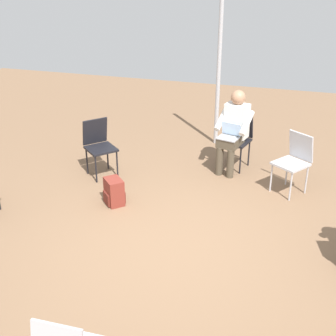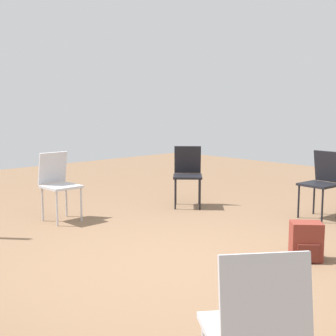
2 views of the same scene
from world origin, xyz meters
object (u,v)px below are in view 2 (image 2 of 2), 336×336
(chair_northwest, at_px, (188,171))
(chair_west, at_px, (58,181))
(chair_southeast, at_px, (256,327))
(chair_north, at_px, (322,179))
(backpack_near_laptop_user, at_px, (306,244))

(chair_northwest, height_order, chair_west, same)
(chair_southeast, relative_size, chair_west, 1.00)
(chair_southeast, bearing_deg, chair_north, 60.16)
(chair_southeast, bearing_deg, chair_northwest, 83.09)
(chair_northwest, xyz_separation_m, chair_west, (-0.52, -1.77, 0.00))
(chair_west, bearing_deg, chair_north, 138.08)
(chair_north, xyz_separation_m, backpack_near_laptop_user, (0.73, -1.64, -0.34))
(chair_southeast, height_order, backpack_near_laptop_user, chair_southeast)
(chair_north, bearing_deg, chair_west, 52.96)
(chair_north, relative_size, chair_northwest, 1.00)
(chair_northwest, bearing_deg, chair_southeast, 93.22)
(chair_southeast, height_order, chair_west, same)
(chair_southeast, xyz_separation_m, chair_west, (-3.98, 1.38, 0.00))
(chair_north, xyz_separation_m, chair_northwest, (-1.67, -0.73, 0.00))
(chair_north, height_order, chair_west, same)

